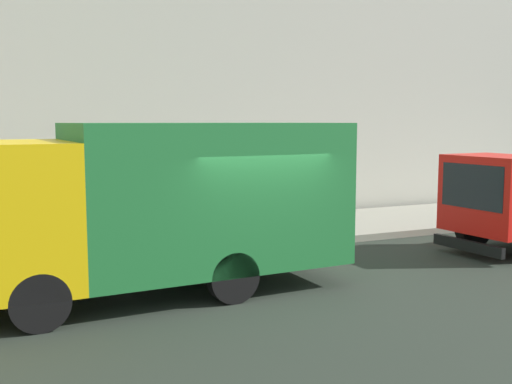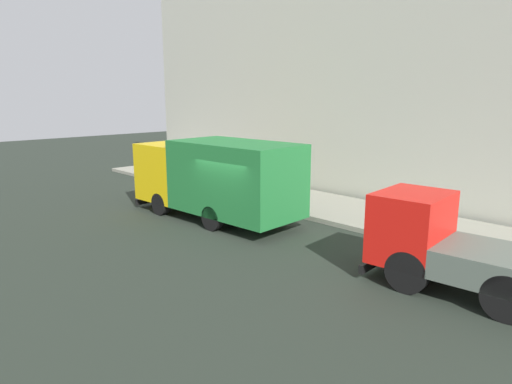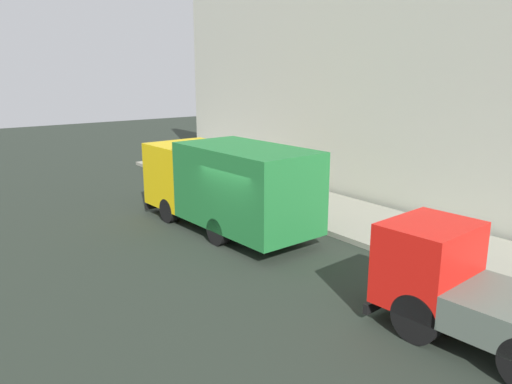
{
  "view_description": "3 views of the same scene",
  "coord_description": "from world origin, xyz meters",
  "px_view_note": "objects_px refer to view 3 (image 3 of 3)",
  "views": [
    {
      "loc": [
        -9.69,
        4.33,
        3.07
      ],
      "look_at": [
        0.61,
        -0.32,
        1.74
      ],
      "focal_mm": 42.25,
      "sensor_mm": 36.0,
      "label": 1
    },
    {
      "loc": [
        -10.06,
        -11.51,
        4.69
      ],
      "look_at": [
        1.03,
        -0.08,
        1.27
      ],
      "focal_mm": 31.7,
      "sensor_mm": 36.0,
      "label": 2
    },
    {
      "loc": [
        -8.39,
        -12.07,
        5.44
      ],
      "look_at": [
        1.52,
        1.22,
        1.32
      ],
      "focal_mm": 34.68,
      "sensor_mm": 36.0,
      "label": 3
    }
  ],
  "objects_px": {
    "small_flatbed_truck": "(479,293)",
    "pedestrian_walking": "(307,176)",
    "traffic_cone_orange": "(222,183)",
    "large_utility_truck": "(227,183)"
  },
  "relations": [
    {
      "from": "small_flatbed_truck",
      "to": "traffic_cone_orange",
      "type": "bearing_deg",
      "value": 74.63
    },
    {
      "from": "large_utility_truck",
      "to": "traffic_cone_orange",
      "type": "distance_m",
      "value": 5.13
    },
    {
      "from": "large_utility_truck",
      "to": "traffic_cone_orange",
      "type": "relative_size",
      "value": 10.73
    },
    {
      "from": "small_flatbed_truck",
      "to": "traffic_cone_orange",
      "type": "xyz_separation_m",
      "value": [
        2.6,
        13.48,
        -0.57
      ]
    },
    {
      "from": "large_utility_truck",
      "to": "pedestrian_walking",
      "type": "height_order",
      "value": "large_utility_truck"
    },
    {
      "from": "pedestrian_walking",
      "to": "traffic_cone_orange",
      "type": "height_order",
      "value": "pedestrian_walking"
    },
    {
      "from": "small_flatbed_truck",
      "to": "pedestrian_walking",
      "type": "height_order",
      "value": "small_flatbed_truck"
    },
    {
      "from": "traffic_cone_orange",
      "to": "large_utility_truck",
      "type": "bearing_deg",
      "value": -120.84
    },
    {
      "from": "traffic_cone_orange",
      "to": "pedestrian_walking",
      "type": "bearing_deg",
      "value": -51.18
    },
    {
      "from": "pedestrian_walking",
      "to": "traffic_cone_orange",
      "type": "bearing_deg",
      "value": 49.12
    }
  ]
}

